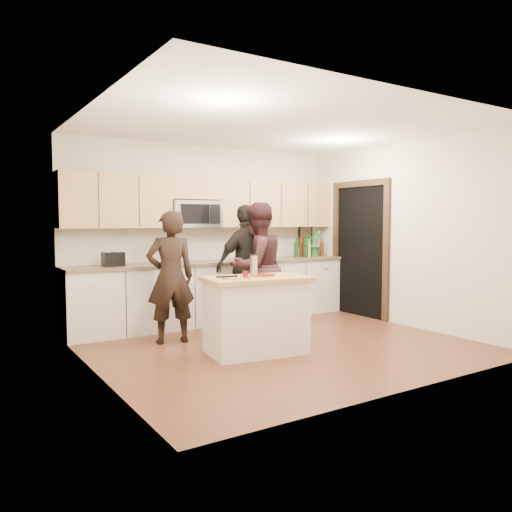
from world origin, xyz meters
TOP-DOWN VIEW (x-y plane):
  - floor at (0.00, 0.00)m, footprint 4.50×4.50m
  - room_shell at (0.00, 0.00)m, footprint 4.52×4.02m
  - back_cabinetry at (0.00, 1.69)m, footprint 4.50×0.66m
  - upper_cabinetry at (0.03, 1.83)m, footprint 4.50×0.33m
  - microwave at (-0.31, 1.80)m, footprint 0.76×0.41m
  - doorway at (2.23, 0.90)m, footprint 0.06×1.25m
  - framed_picture at (1.95, 1.98)m, footprint 0.30×0.03m
  - dish_towel at (-0.95, 1.50)m, footprint 0.34×0.60m
  - island at (-0.46, -0.16)m, footprint 1.29×0.86m
  - red_plate at (-0.33, -0.12)m, footprint 0.29×0.29m
  - box_grater at (-0.44, -0.09)m, footprint 0.09×0.06m
  - drink_glass at (-0.67, -0.28)m, footprint 0.07×0.07m
  - cutting_board at (-0.75, -0.21)m, footprint 0.30×0.22m
  - tongs at (-0.85, -0.18)m, footprint 0.25×0.07m
  - knife at (-0.82, -0.37)m, footprint 0.20×0.05m
  - toaster at (-1.58, 1.67)m, footprint 0.27×0.21m
  - bottle_cluster at (1.79, 1.69)m, footprint 0.69×0.37m
  - orchid at (1.95, 1.72)m, footprint 0.31×0.32m
  - woman_left at (-1.09, 0.85)m, footprint 0.68×0.51m
  - woman_center at (0.22, 0.87)m, footprint 0.97×0.81m
  - woman_right at (0.22, 1.13)m, footprint 1.07×0.50m

SIDE VIEW (x-z plane):
  - floor at x=0.00m, z-range 0.00..0.00m
  - island at x=-0.46m, z-range 0.00..0.90m
  - back_cabinetry at x=0.00m, z-range 0.00..0.94m
  - dish_towel at x=-0.95m, z-range 0.56..1.04m
  - woman_left at x=-1.09m, z-range 0.00..1.68m
  - woman_right at x=0.22m, z-range 0.00..1.79m
  - woman_center at x=0.22m, z-range 0.00..1.81m
  - red_plate at x=-0.33m, z-range 0.90..0.92m
  - cutting_board at x=-0.75m, z-range 0.90..0.92m
  - knife at x=-0.82m, z-range 0.92..0.92m
  - tongs at x=-0.85m, z-range 0.92..0.94m
  - drink_glass at x=-0.67m, z-range 0.90..0.99m
  - toaster at x=-1.58m, z-range 0.94..1.13m
  - box_grater at x=-0.44m, z-range 0.92..1.16m
  - bottle_cluster at x=1.79m, z-range 0.91..1.33m
  - doorway at x=2.23m, z-range 0.06..2.26m
  - orchid at x=1.95m, z-range 0.94..1.39m
  - framed_picture at x=1.95m, z-range 1.09..1.47m
  - microwave at x=-0.31m, z-range 1.45..1.85m
  - room_shell at x=0.00m, z-range 0.38..3.09m
  - upper_cabinetry at x=0.03m, z-range 1.47..2.22m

